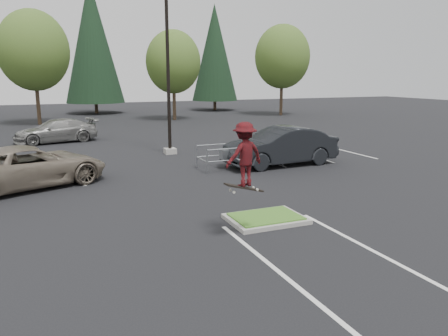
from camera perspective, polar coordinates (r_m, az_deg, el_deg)
name	(u,v)px	position (r m, az deg, el deg)	size (l,w,h in m)	color
ground	(266,221)	(12.99, 5.48, -6.89)	(120.00, 120.00, 0.00)	black
grass_median	(266,218)	(12.96, 5.49, -6.56)	(2.20, 1.60, 0.16)	gray
stall_lines	(166,180)	(17.92, -7.53, -1.62)	(22.62, 17.60, 0.01)	silver
light_pole	(168,68)	(23.68, -7.33, 12.79)	(0.70, 0.60, 10.12)	gray
decid_b	(34,53)	(41.38, -23.62, 13.59)	(5.89, 5.89, 9.64)	#38281C
decid_c	(173,64)	(42.34, -6.66, 13.36)	(5.12, 5.12, 8.38)	#38281C
decid_d	(282,59)	(47.58, 7.59, 13.97)	(5.76, 5.76, 9.43)	#38281C
conif_b	(92,41)	(51.76, -16.81, 15.56)	(6.38, 6.38, 14.50)	#38281C
conif_c	(215,53)	(54.15, -1.23, 14.81)	(5.50, 5.50, 12.50)	#38281C
cart_corral	(232,154)	(19.99, 1.00, 1.89)	(3.86, 1.42, 1.09)	gray
skateboarder	(244,155)	(11.03, 2.66, 1.73)	(1.16, 0.81, 1.85)	black
car_l_tan	(27,167)	(18.13, -24.32, 0.15)	(2.66, 5.77, 1.60)	#7C6F5E
car_r_charc	(280,146)	(20.86, 7.38, 2.83)	(1.91, 5.49, 1.81)	black
car_far_silver	(57,131)	(29.86, -20.99, 4.56)	(2.06, 5.08, 1.47)	gray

